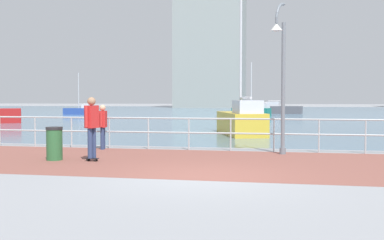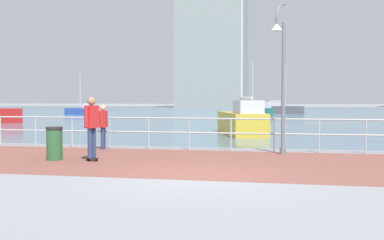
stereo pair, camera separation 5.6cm
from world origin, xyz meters
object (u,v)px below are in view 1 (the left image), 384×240
Objects in this scene: skateboarder at (92,123)px; trash_bin at (54,143)px; sailboat_red at (252,111)px; sailboat_gray at (241,121)px; sailboat_blue at (282,109)px; bystander at (103,123)px; sailboat_yellow at (80,111)px; lamppost at (281,71)px.

trash_bin is (-1.11, -0.01, -0.59)m from skateboarder.
sailboat_red is 24.38m from sailboat_gray.
sailboat_blue reaches higher than trash_bin.
skateboarder is 0.30× the size of sailboat_blue.
bystander is 8.56m from sailboat_gray.
skateboarder is 10.99m from sailboat_gray.
bystander reaches higher than trash_bin.
sailboat_gray reaches higher than skateboarder.
sailboat_yellow is at bearing 175.57° from sailboat_red.
sailboat_red is (18.89, -1.46, 0.07)m from sailboat_yellow.
sailboat_blue is (21.72, 6.96, 0.12)m from sailboat_yellow.
bystander is 40.74m from sailboat_blue.
sailboat_red reaches higher than trash_bin.
trash_bin is 0.17× the size of sailboat_red.
sailboat_red is (-3.16, 32.35, -2.05)m from lamppost.
bystander is at bearing -117.55° from sailboat_gray.
bystander is 0.22× the size of sailboat_gray.
trash_bin is 0.13× the size of sailboat_gray.
lamppost is 0.80× the size of sailboat_blue.
lamppost is 8.46m from sailboat_gray.
lamppost is 40.43m from sailboat_yellow.
sailboat_gray is (4.19, 10.55, 0.19)m from trash_bin.
sailboat_yellow is 22.80m from sailboat_blue.
skateboarder is at bearing -153.28° from lamppost.
sailboat_yellow reaches higher than bystander.
trash_bin is at bearing -97.64° from sailboat_blue.
sailboat_yellow is 0.79× the size of sailboat_blue.
sailboat_red is at bearing 86.91° from skateboarder.
sailboat_gray is 1.20× the size of sailboat_blue.
bystander is 0.28× the size of sailboat_red.
trash_bin is (-0.23, -2.96, -0.41)m from bystander.
trash_bin is at bearing -94.49° from bystander.
sailboat_red reaches higher than bystander.
bystander is 37.10m from sailboat_yellow.
lamppost reaches higher than trash_bin.
sailboat_blue is (-0.34, 40.77, -2.01)m from lamppost.
sailboat_yellow is at bearing 115.08° from skateboarder.
sailboat_red is 8.88m from sailboat_blue.
sailboat_blue is (5.58, 40.36, -0.33)m from bystander.
sailboat_yellow is (-16.14, 33.40, -0.44)m from bystander.
lamppost is 6.97m from trash_bin.
sailboat_gray is 32.81m from sailboat_blue.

